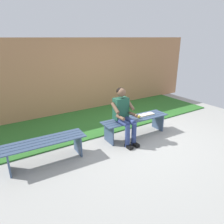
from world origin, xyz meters
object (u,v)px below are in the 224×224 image
Objects in this scene: book_open at (147,114)px; person_seated at (124,113)px; bench_near at (135,122)px; bench_far at (45,146)px; apple at (139,117)px.

person_seated is at bearing 10.37° from book_open.
person_seated reaches higher than book_open.
bench_near and bench_far have the same top height.
book_open reaches higher than bench_far.
person_seated is at bearing 176.75° from bench_far.
bench_far is at bearing 2.23° from book_open.
book_open is (-2.60, -0.02, 0.13)m from bench_far.
apple is 0.33m from book_open.
bench_near is 0.40m from book_open.
bench_near is 2.23m from bench_far.
bench_far is 20.37× the size of apple.
apple is at bearing 136.40° from bench_near.
person_seated is 16.27× the size of apple.
person_seated is 0.53m from apple.
bench_near is 1.38× the size of person_seated.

